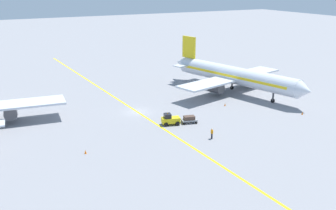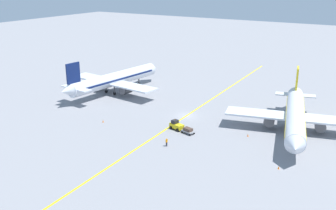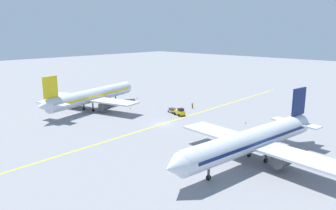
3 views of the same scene
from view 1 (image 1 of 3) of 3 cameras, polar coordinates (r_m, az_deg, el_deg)
ground_plane at (r=72.01m, az=-4.44°, el=-1.03°), size 400.00×400.00×0.00m
apron_yellow_centreline at (r=72.01m, az=-4.44°, el=-1.03°), size 5.07×119.92×0.01m
airplane_adjacent_stand at (r=84.81m, az=9.49°, el=4.25°), size 28.42×35.10×10.60m
baggage_tug_white at (r=65.34m, az=0.32°, el=-2.12°), size 3.28×2.35×2.11m
baggage_cart_trailing at (r=66.20m, az=3.09°, el=-2.01°), size 2.86×2.00×1.24m
ground_crew_worker at (r=59.97m, az=6.39°, el=-4.08°), size 0.24×0.58×1.68m
traffic_cone_near_nose at (r=76.03m, az=8.27°, el=0.07°), size 0.32×0.32×0.55m
traffic_cone_mid_apron at (r=74.41m, az=18.91°, el=-1.12°), size 0.32×0.32×0.55m
traffic_cone_by_wingtip at (r=56.06m, az=-11.89°, el=-6.67°), size 0.32×0.32×0.55m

